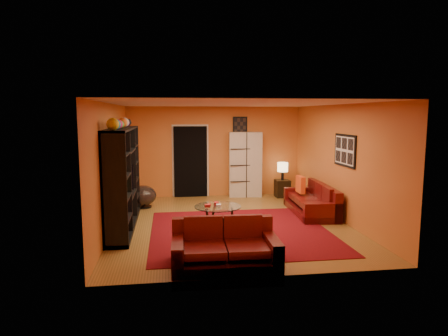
{
  "coord_description": "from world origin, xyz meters",
  "views": [
    {
      "loc": [
        -1.32,
        -8.49,
        2.38
      ],
      "look_at": [
        -0.12,
        0.1,
        1.21
      ],
      "focal_mm": 32.0,
      "sensor_mm": 36.0,
      "label": 1
    }
  ],
  "objects": [
    {
      "name": "floor",
      "position": [
        0.0,
        0.0,
        0.0
      ],
      "size": [
        6.0,
        6.0,
        0.0
      ],
      "primitive_type": "plane",
      "color": "brown",
      "rests_on": "ground"
    },
    {
      "name": "wall_art_back",
      "position": [
        0.75,
        2.98,
        2.05
      ],
      "size": [
        0.42,
        0.03,
        0.52
      ],
      "primitive_type": "cube",
      "color": "black",
      "rests_on": "wall_back"
    },
    {
      "name": "wall_front",
      "position": [
        0.0,
        -3.0,
        1.3
      ],
      "size": [
        6.0,
        0.0,
        6.0
      ],
      "primitive_type": "plane",
      "rotation": [
        -1.57,
        0.0,
        0.0
      ],
      "color": "#C76A2B",
      "rests_on": "floor"
    },
    {
      "name": "wall_back",
      "position": [
        0.0,
        3.0,
        1.3
      ],
      "size": [
        6.0,
        0.0,
        6.0
      ],
      "primitive_type": "plane",
      "rotation": [
        1.57,
        0.0,
        0.0
      ],
      "color": "#C76A2B",
      "rests_on": "floor"
    },
    {
      "name": "entertainment_unit",
      "position": [
        -2.27,
        0.0,
        1.05
      ],
      "size": [
        0.45,
        3.0,
        2.1
      ],
      "primitive_type": "cube",
      "color": "black",
      "rests_on": "floor"
    },
    {
      "name": "tv",
      "position": [
        -2.23,
        -0.02,
        1.0
      ],
      "size": [
        0.97,
        0.13,
        0.56
      ],
      "primitive_type": "imported",
      "rotation": [
        0.0,
        0.0,
        1.57
      ],
      "color": "black",
      "rests_on": "entertainment_unit"
    },
    {
      "name": "side_table",
      "position": [
        1.92,
        2.52,
        0.25
      ],
      "size": [
        0.4,
        0.4,
        0.5
      ],
      "primitive_type": "cube",
      "rotation": [
        0.0,
        0.0,
        -0.01
      ],
      "color": "black",
      "rests_on": "floor"
    },
    {
      "name": "wall_right",
      "position": [
        2.5,
        0.0,
        1.3
      ],
      "size": [
        0.0,
        6.0,
        6.0
      ],
      "primitive_type": "plane",
      "rotation": [
        1.57,
        0.0,
        -1.57
      ],
      "color": "#C76A2B",
      "rests_on": "floor"
    },
    {
      "name": "coffee_table",
      "position": [
        -0.33,
        -0.48,
        0.45
      ],
      "size": [
        0.97,
        0.97,
        0.49
      ],
      "rotation": [
        0.0,
        0.0,
        -0.3
      ],
      "color": "silver",
      "rests_on": "floor"
    },
    {
      "name": "rug",
      "position": [
        0.1,
        -0.7,
        0.01
      ],
      "size": [
        3.6,
        3.6,
        0.01
      ],
      "primitive_type": "cube",
      "color": "#550911",
      "rests_on": "floor"
    },
    {
      "name": "sofa",
      "position": [
        2.13,
        0.56,
        0.29
      ],
      "size": [
        0.97,
        2.11,
        0.85
      ],
      "rotation": [
        0.0,
        0.0,
        -0.06
      ],
      "color": "#4D0A0B",
      "rests_on": "rug"
    },
    {
      "name": "loveseat",
      "position": [
        -0.46,
        -2.41,
        0.28
      ],
      "size": [
        1.7,
        1.05,
        0.85
      ],
      "rotation": [
        0.0,
        0.0,
        1.54
      ],
      "color": "#4D0A0B",
      "rests_on": "rug"
    },
    {
      "name": "bowl_chair",
      "position": [
        -2.0,
        1.74,
        0.31
      ],
      "size": [
        0.7,
        0.7,
        0.57
      ],
      "color": "black",
      "rests_on": "floor"
    },
    {
      "name": "table_lamp",
      "position": [
        1.92,
        2.52,
        0.86
      ],
      "size": [
        0.3,
        0.3,
        0.51
      ],
      "color": "black",
      "rests_on": "side_table"
    },
    {
      "name": "wall_left",
      "position": [
        -2.5,
        0.0,
        1.3
      ],
      "size": [
        0.0,
        6.0,
        6.0
      ],
      "primitive_type": "plane",
      "rotation": [
        1.57,
        0.0,
        1.57
      ],
      "color": "#C76A2B",
      "rests_on": "floor"
    },
    {
      "name": "storage_cabinet",
      "position": [
        0.88,
        2.8,
        0.94
      ],
      "size": [
        0.97,
        0.5,
        1.87
      ],
      "primitive_type": "cube",
      "rotation": [
        0.0,
        0.0,
        -0.09
      ],
      "color": "beige",
      "rests_on": "floor"
    },
    {
      "name": "wall_art_right",
      "position": [
        2.48,
        -0.3,
        1.6
      ],
      "size": [
        0.03,
        1.0,
        0.7
      ],
      "primitive_type": "cube",
      "color": "black",
      "rests_on": "wall_right"
    },
    {
      "name": "ceiling",
      "position": [
        0.0,
        0.0,
        2.6
      ],
      "size": [
        6.0,
        6.0,
        0.0
      ],
      "primitive_type": "plane",
      "rotation": [
        3.14,
        0.0,
        0.0
      ],
      "color": "white",
      "rests_on": "wall_back"
    },
    {
      "name": "doorway",
      "position": [
        -0.7,
        2.96,
        1.02
      ],
      "size": [
        0.95,
        0.1,
        2.04
      ],
      "primitive_type": "cube",
      "color": "black",
      "rests_on": "floor"
    },
    {
      "name": "throw_pillow",
      "position": [
        1.95,
        1.03,
        0.63
      ],
      "size": [
        0.12,
        0.42,
        0.42
      ],
      "primitive_type": "cube",
      "color": "#FF581C",
      "rests_on": "sofa"
    }
  ]
}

